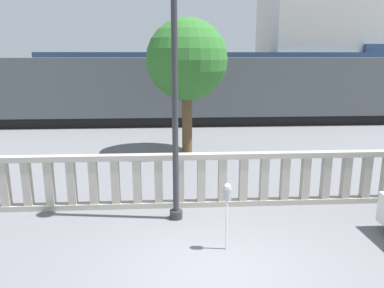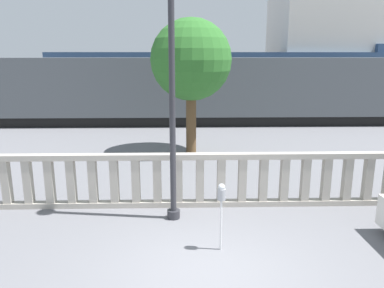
# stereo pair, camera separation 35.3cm
# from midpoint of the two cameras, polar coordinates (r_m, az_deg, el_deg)

# --- Properties ---
(ground_plane) EXTENTS (160.00, 160.00, 0.00)m
(ground_plane) POSITION_cam_midpoint_polar(r_m,az_deg,el_deg) (6.99, 2.16, -19.21)
(ground_plane) COLOR slate
(balustrade) EXTENTS (17.99, 0.24, 1.39)m
(balustrade) POSITION_cam_midpoint_polar(r_m,az_deg,el_deg) (9.48, 0.35, -5.52)
(balustrade) COLOR #ADA599
(balustrade) RESTS_ON ground
(lamppost) EXTENTS (0.41, 0.41, 6.56)m
(lamppost) POSITION_cam_midpoint_polar(r_m,az_deg,el_deg) (8.24, -3.98, 15.14)
(lamppost) COLOR #2D2D33
(lamppost) RESTS_ON ground
(parking_meter) EXTENTS (0.16, 0.16, 1.38)m
(parking_meter) POSITION_cam_midpoint_polar(r_m,az_deg,el_deg) (7.30, 4.00, -8.12)
(parking_meter) COLOR silver
(parking_meter) RESTS_ON ground
(train_near) EXTENTS (27.46, 2.64, 4.25)m
(train_near) POSITION_cam_midpoint_polar(r_m,az_deg,el_deg) (21.12, 3.29, 8.29)
(train_near) COLOR black
(train_near) RESTS_ON ground
(train_far) EXTENTS (26.96, 2.77, 4.59)m
(train_far) POSITION_cam_midpoint_polar(r_m,az_deg,el_deg) (29.00, 4.54, 9.98)
(train_far) COLOR black
(train_far) RESTS_ON ground
(building_block) EXTENTS (9.75, 7.32, 14.42)m
(building_block) POSITION_cam_midpoint_polar(r_m,az_deg,el_deg) (34.16, 19.38, 18.42)
(building_block) COLOR beige
(building_block) RESTS_ON ground
(tree_left) EXTENTS (3.09, 3.09, 5.15)m
(tree_left) POSITION_cam_midpoint_polar(r_m,az_deg,el_deg) (14.45, -1.50, 12.60)
(tree_left) COLOR brown
(tree_left) RESTS_ON ground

